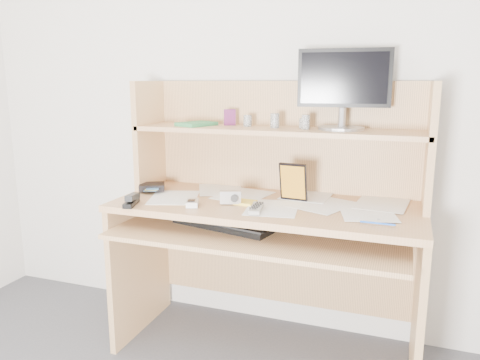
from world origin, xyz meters
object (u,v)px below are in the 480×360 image
(desk, at_px, (271,210))
(game_case, at_px, (293,182))
(keyboard, at_px, (225,223))
(tv_remote, at_px, (256,208))
(monitor, at_px, (344,87))

(desk, relative_size, game_case, 7.84)
(keyboard, xyz_separation_m, tv_remote, (0.17, -0.05, 0.10))
(desk, relative_size, tv_remote, 8.60)
(keyboard, xyz_separation_m, game_case, (0.28, 0.16, 0.18))
(game_case, height_order, monitor, monitor)
(tv_remote, relative_size, monitor, 0.39)
(desk, xyz_separation_m, game_case, (0.11, -0.02, 0.15))
(keyboard, distance_m, game_case, 0.37)
(desk, relative_size, monitor, 3.33)
(game_case, bearing_deg, keyboard, -145.16)
(desk, bearing_deg, keyboard, -133.37)
(tv_remote, height_order, monitor, monitor)
(keyboard, height_order, monitor, monitor)
(keyboard, bearing_deg, monitor, 45.23)
(desk, height_order, monitor, monitor)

